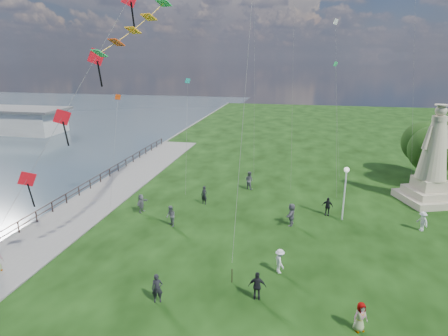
% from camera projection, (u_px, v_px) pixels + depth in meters
% --- Properties ---
extents(waterfront, '(200.00, 200.00, 1.51)m').
position_uv_depth(waterfront, '(57.00, 219.00, 30.74)').
color(waterfront, '#34444F').
rests_on(waterfront, ground).
extents(statue, '(5.60, 5.60, 8.88)m').
position_uv_depth(statue, '(432.00, 167.00, 33.38)').
color(statue, tan).
rests_on(statue, ground).
extents(lamppost, '(0.41, 0.41, 4.47)m').
position_uv_depth(lamppost, '(345.00, 182.00, 29.63)').
color(lamppost, silver).
rests_on(lamppost, ground).
extents(tree_row, '(6.66, 12.75, 6.25)m').
position_uv_depth(tree_row, '(437.00, 151.00, 37.84)').
color(tree_row, '#382314').
rests_on(tree_row, ground).
extents(person_0, '(0.69, 0.55, 1.64)m').
position_uv_depth(person_0, '(157.00, 288.00, 20.12)').
color(person_0, black).
rests_on(person_0, ground).
extents(person_1, '(0.91, 0.95, 1.68)m').
position_uv_depth(person_1, '(171.00, 216.00, 29.14)').
color(person_1, '#595960').
rests_on(person_1, ground).
extents(person_2, '(0.90, 1.13, 1.55)m').
position_uv_depth(person_2, '(280.00, 261.00, 22.89)').
color(person_2, silver).
rests_on(person_2, ground).
extents(person_3, '(1.00, 0.56, 1.66)m').
position_uv_depth(person_3, '(257.00, 286.00, 20.30)').
color(person_3, black).
rests_on(person_3, ground).
extents(person_4, '(0.88, 0.75, 1.54)m').
position_uv_depth(person_4, '(360.00, 317.00, 18.00)').
color(person_4, '#595960').
rests_on(person_4, ground).
extents(person_5, '(0.85, 1.57, 1.61)m').
position_uv_depth(person_5, '(141.00, 203.00, 31.83)').
color(person_5, '#595960').
rests_on(person_5, ground).
extents(person_6, '(0.71, 0.57, 1.68)m').
position_uv_depth(person_6, '(204.00, 195.00, 33.58)').
color(person_6, black).
rests_on(person_6, ground).
extents(person_7, '(1.04, 0.89, 1.82)m').
position_uv_depth(person_7, '(249.00, 180.00, 37.39)').
color(person_7, '#595960').
rests_on(person_7, ground).
extents(person_8, '(0.93, 1.12, 1.55)m').
position_uv_depth(person_8, '(422.00, 221.00, 28.41)').
color(person_8, silver).
rests_on(person_8, ground).
extents(person_9, '(1.01, 0.68, 1.58)m').
position_uv_depth(person_9, '(327.00, 206.00, 31.22)').
color(person_9, black).
rests_on(person_9, ground).
extents(person_11, '(0.98, 1.77, 1.81)m').
position_uv_depth(person_11, '(291.00, 214.00, 29.34)').
color(person_11, '#595960').
rests_on(person_11, ground).
extents(red_kite_train, '(9.19, 9.35, 19.90)m').
position_uv_depth(red_kite_train, '(93.00, 66.00, 21.68)').
color(red_kite_train, black).
rests_on(red_kite_train, ground).
extents(small_kites, '(30.28, 18.04, 26.63)m').
position_uv_depth(small_kites, '(303.00, 45.00, 36.22)').
color(small_kites, teal).
rests_on(small_kites, ground).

